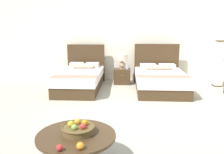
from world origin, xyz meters
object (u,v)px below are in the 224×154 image
at_px(bed_near_window, 80,79).
at_px(bed_near_corner, 160,80).
at_px(floor_lamp_corner, 219,64).
at_px(vase, 127,66).
at_px(fruit_bowl, 78,129).
at_px(nightstand, 122,76).
at_px(coffee_table, 76,142).
at_px(loose_orange, 80,146).
at_px(loose_apple, 60,148).
at_px(table_lamp, 122,60).

relative_size(bed_near_window, bed_near_corner, 1.08).
bearing_deg(floor_lamp_corner, vase, 178.42).
distance_m(vase, fruit_bowl, 4.49).
height_order(nightstand, coffee_table, nightstand).
relative_size(nightstand, fruit_bowl, 1.22).
bearing_deg(coffee_table, vase, 82.28).
distance_m(vase, loose_orange, 4.87).
relative_size(coffee_table, floor_lamp_corner, 0.73).
bearing_deg(coffee_table, loose_apple, -102.69).
bearing_deg(bed_near_corner, fruit_bowl, -111.66).
xyz_separation_m(coffee_table, loose_orange, (0.12, -0.36, 0.15)).
distance_m(fruit_bowl, loose_apple, 0.46).
xyz_separation_m(bed_near_corner, nightstand, (-1.07, 0.70, -0.06)).
height_order(bed_near_corner, fruit_bowl, bed_near_corner).
bearing_deg(floor_lamp_corner, fruit_bowl, -126.94).
xyz_separation_m(vase, coffee_table, (-0.61, -4.49, -0.23)).
xyz_separation_m(fruit_bowl, floor_lamp_corner, (3.29, 4.38, 0.19)).
relative_size(nightstand, loose_orange, 6.12).
bearing_deg(nightstand, fruit_bowl, -95.58).
bearing_deg(bed_near_corner, coffee_table, -111.70).
height_order(coffee_table, loose_apple, loose_apple).
distance_m(loose_apple, loose_orange, 0.22).
bearing_deg(loose_apple, nightstand, 83.67).
relative_size(bed_near_corner, loose_orange, 24.65).
distance_m(bed_near_window, bed_near_corner, 2.24).
relative_size(nightstand, vase, 2.87).
xyz_separation_m(bed_near_corner, fruit_bowl, (-1.51, -3.79, 0.19)).
relative_size(coffee_table, fruit_bowl, 2.35).
xyz_separation_m(bed_near_corner, vase, (-0.92, 0.66, 0.26)).
distance_m(bed_near_corner, nightstand, 1.28).
distance_m(table_lamp, vase, 0.25).
relative_size(table_lamp, coffee_table, 0.46).
bearing_deg(loose_orange, coffee_table, 108.86).
xyz_separation_m(fruit_bowl, loose_apple, (-0.11, -0.44, -0.02)).
height_order(table_lamp, loose_apple, table_lamp).
bearing_deg(loose_apple, coffee_table, 77.31).
distance_m(bed_near_corner, coffee_table, 4.12).
distance_m(bed_near_window, loose_orange, 4.28).
height_order(vase, fruit_bowl, vase).
xyz_separation_m(nightstand, floor_lamp_corner, (2.85, -0.11, 0.44)).
bearing_deg(loose_orange, nightstand, 86.09).
bearing_deg(floor_lamp_corner, nightstand, 177.70).
bearing_deg(fruit_bowl, bed_near_corner, 68.34).
bearing_deg(bed_near_window, table_lamp, 31.66).
bearing_deg(bed_near_window, floor_lamp_corner, 8.29).
height_order(bed_near_corner, table_lamp, bed_near_corner).
height_order(bed_near_window, loose_orange, bed_near_window).
xyz_separation_m(bed_near_window, floor_lamp_corner, (4.02, 0.59, 0.38)).
height_order(fruit_bowl, loose_apple, fruit_bowl).
bearing_deg(nightstand, bed_near_window, -149.06).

